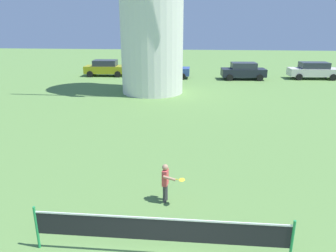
{
  "coord_description": "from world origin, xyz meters",
  "views": [
    {
      "loc": [
        0.5,
        -3.86,
        5.07
      ],
      "look_at": [
        -0.23,
        4.09,
        2.46
      ],
      "focal_mm": 33.99,
      "sensor_mm": 36.0,
      "label": 1
    }
  ],
  "objects_px": {
    "parked_car_black": "(243,71)",
    "player_far": "(166,181)",
    "parked_car_cream": "(313,70)",
    "parked_car_blue": "(169,70)",
    "tennis_net": "(160,230)",
    "parked_car_mustard": "(105,68)"
  },
  "relations": [
    {
      "from": "tennis_net",
      "to": "parked_car_mustard",
      "type": "bearing_deg",
      "value": 108.44
    },
    {
      "from": "parked_car_cream",
      "to": "parked_car_blue",
      "type": "bearing_deg",
      "value": -177.04
    },
    {
      "from": "parked_car_blue",
      "to": "parked_car_cream",
      "type": "relative_size",
      "value": 0.86
    },
    {
      "from": "parked_car_mustard",
      "to": "parked_car_black",
      "type": "relative_size",
      "value": 0.99
    },
    {
      "from": "parked_car_blue",
      "to": "parked_car_black",
      "type": "height_order",
      "value": "same"
    },
    {
      "from": "parked_car_black",
      "to": "player_far",
      "type": "bearing_deg",
      "value": -103.06
    },
    {
      "from": "parked_car_cream",
      "to": "player_far",
      "type": "bearing_deg",
      "value": -117.12
    },
    {
      "from": "parked_car_cream",
      "to": "parked_car_black",
      "type": "bearing_deg",
      "value": -172.61
    },
    {
      "from": "parked_car_black",
      "to": "tennis_net",
      "type": "bearing_deg",
      "value": -101.66
    },
    {
      "from": "tennis_net",
      "to": "parked_car_mustard",
      "type": "xyz_separation_m",
      "value": [
        -8.34,
        25.03,
        0.12
      ]
    },
    {
      "from": "parked_car_mustard",
      "to": "parked_car_blue",
      "type": "xyz_separation_m",
      "value": [
        6.38,
        -0.65,
        -0.0
      ]
    },
    {
      "from": "tennis_net",
      "to": "parked_car_blue",
      "type": "height_order",
      "value": "parked_car_blue"
    },
    {
      "from": "player_far",
      "to": "parked_car_cream",
      "type": "xyz_separation_m",
      "value": [
        11.66,
        22.76,
        0.13
      ]
    },
    {
      "from": "parked_car_blue",
      "to": "parked_car_black",
      "type": "distance_m",
      "value": 6.96
    },
    {
      "from": "parked_car_mustard",
      "to": "tennis_net",
      "type": "bearing_deg",
      "value": -71.56
    },
    {
      "from": "tennis_net",
      "to": "parked_car_cream",
      "type": "relative_size",
      "value": 1.29
    },
    {
      "from": "tennis_net",
      "to": "parked_car_mustard",
      "type": "height_order",
      "value": "parked_car_mustard"
    },
    {
      "from": "tennis_net",
      "to": "player_far",
      "type": "distance_m",
      "value": 2.31
    },
    {
      "from": "player_far",
      "to": "parked_car_blue",
      "type": "height_order",
      "value": "parked_car_blue"
    },
    {
      "from": "player_far",
      "to": "parked_car_cream",
      "type": "relative_size",
      "value": 0.26
    },
    {
      "from": "player_far",
      "to": "parked_car_mustard",
      "type": "xyz_separation_m",
      "value": [
        -8.26,
        22.72,
        0.13
      ]
    },
    {
      "from": "tennis_net",
      "to": "parked_car_cream",
      "type": "height_order",
      "value": "parked_car_cream"
    }
  ]
}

